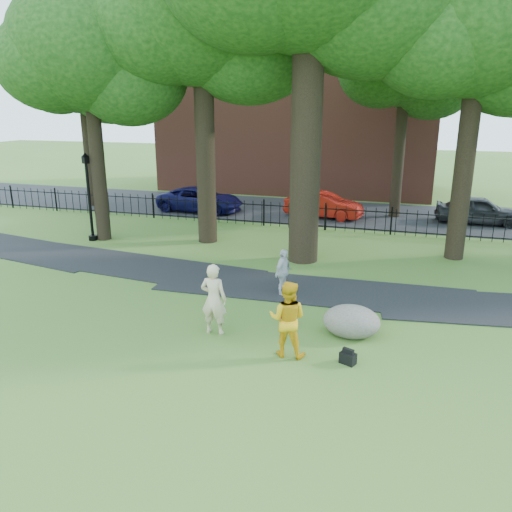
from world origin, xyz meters
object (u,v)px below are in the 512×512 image
(lamppost, at_px, (89,198))
(woman, at_px, (214,299))
(red_sedan, at_px, (324,205))
(man, at_px, (287,319))
(boulder, at_px, (352,319))

(lamppost, bearing_deg, woman, -16.54)
(red_sedan, bearing_deg, lamppost, 138.16)
(man, bearing_deg, lamppost, -37.18)
(woman, height_order, man, woman)
(red_sedan, bearing_deg, woman, -173.40)
(lamppost, height_order, red_sedan, lamppost)
(woman, height_order, red_sedan, woman)
(boulder, height_order, red_sedan, red_sedan)
(man, relative_size, boulder, 1.26)
(lamppost, relative_size, red_sedan, 0.94)
(man, xyz_separation_m, red_sedan, (-1.75, 15.17, -0.25))
(boulder, bearing_deg, woman, -164.59)
(woman, relative_size, boulder, 1.29)
(boulder, height_order, lamppost, lamppost)
(lamppost, bearing_deg, man, -12.73)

